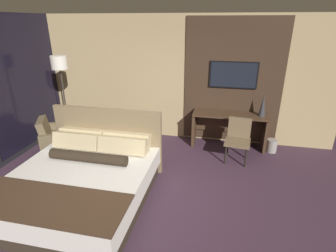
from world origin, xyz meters
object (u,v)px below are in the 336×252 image
Objects in this scene: tv at (233,75)px; waste_bin at (272,146)px; desk at (229,124)px; bed at (83,180)px; armchair_by_window at (60,140)px; floor_lamp at (60,70)px; desk_chair at (238,136)px; vase_tall at (263,105)px.

waste_bin is (0.93, -0.32, -1.43)m from tv.
desk is 1.08m from tv.
bed is at bearing -130.40° from tv.
armchair_by_window is 1.50m from floor_lamp.
floor_lamp reaches higher than waste_bin.
tv is at bearing 49.60° from bed.
bed is 1.14× the size of floor_lamp.
floor_lamp is (-3.63, -0.53, 1.15)m from desk.
tv is (-0.00, 0.21, 1.06)m from desk.
bed is 2.23× the size of tv.
floor_lamp reaches higher than desk_chair.
desk is at bearing 47.23° from bed.
desk_chair is at bearing 36.85° from bed.
waste_bin is (4.48, 0.95, -0.13)m from armchair_by_window.
floor_lamp is at bearing 126.54° from bed.
desk is at bearing 178.29° from vase_tall.
floor_lamp is (-3.81, 0.07, 1.16)m from desk_chair.
floor_lamp is at bearing -173.18° from vase_tall.
bed reaches higher than desk.
bed is at bearing -143.97° from waste_bin.
waste_bin is at bearing -17.83° from vase_tall.
desk_chair reaches higher than armchair_by_window.
desk_chair is 1.89× the size of vase_tall.
bed reaches higher than waste_bin.
armchair_by_window is at bearing -160.27° from tv.
floor_lamp is 7.04× the size of waste_bin.
bed is at bearing -132.77° from desk.
armchair_by_window is 2.26× the size of vase_tall.
floor_lamp is at bearing -168.46° from tv.
armchair_by_window is at bearing -168.03° from waste_bin.
armchair_by_window is at bearing -166.06° from vase_tall.
bed reaches higher than armchair_by_window.
tv is at bearing -99.31° from armchair_by_window.
armchair_by_window reaches higher than waste_bin.
desk is 3.85m from floor_lamp.
desk is 1.54× the size of armchair_by_window.
tv reaches higher than desk_chair.
armchair_by_window is 3.71× the size of waste_bin.
vase_tall reaches higher than bed.
desk is at bearing -102.38° from armchair_by_window.
tv is at bearing 160.55° from vase_tall.
desk_chair is at bearing -77.39° from tv.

